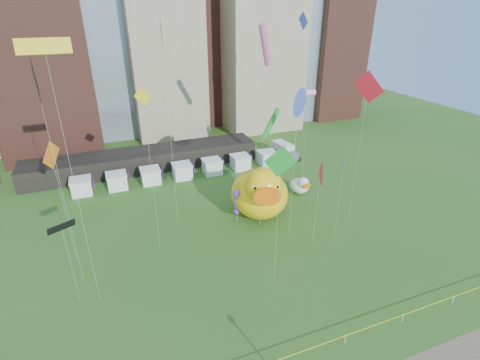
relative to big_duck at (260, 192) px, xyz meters
name	(u,v)px	position (x,y,z in m)	size (l,w,h in m)	color
skyline	(152,26)	(-5.45, 40.34, 17.87)	(101.00, 23.00, 68.00)	brown
pavilion	(145,160)	(-11.70, 21.28, -1.97)	(38.00, 6.00, 3.20)	black
vendor_tents	(182,171)	(-6.68, 15.28, -2.46)	(33.24, 2.80, 2.40)	white
big_duck	(260,192)	(0.00, 0.00, 0.00)	(9.30, 10.93, 7.77)	yellow
small_duck	(300,185)	(8.17, 3.72, -2.27)	(2.87, 3.74, 2.81)	white
seahorse_green	(261,191)	(-0.83, -2.11, 1.34)	(1.78, 2.00, 6.62)	silver
seahorse_purple	(237,200)	(-3.20, -0.17, -0.43)	(1.47, 1.69, 4.61)	silver
box_truck	(284,150)	(12.74, 17.37, -2.27)	(3.07, 6.17, 2.51)	white
kite_0	(368,89)	(10.69, -4.66, 13.12)	(1.81, 3.16, 18.68)	silver
kite_1	(309,93)	(11.12, 8.09, 10.02)	(2.15, 0.71, 14.06)	silver
kite_2	(61,227)	(-21.97, -7.67, 4.58)	(2.23, 1.30, 8.54)	silver
kite_3	(271,123)	(7.24, 12.14, 4.88)	(3.05, 1.63, 10.94)	silver
kite_4	(44,48)	(-20.21, -8.31, 18.80)	(3.47, 0.57, 23.03)	silver
kite_5	(303,26)	(11.98, 12.55, 18.84)	(0.14, 2.56, 24.35)	silver
kite_6	(52,157)	(-22.31, -1.17, 8.57)	(1.37, 2.38, 13.67)	silver
kite_7	(343,167)	(5.51, -8.65, 6.14)	(0.97, 1.34, 10.83)	silver
kite_8	(320,173)	(3.55, -7.38, 5.15)	(1.57, 2.34, 9.99)	silver
kite_9	(265,45)	(3.57, 7.36, 16.93)	(3.00, 2.80, 23.22)	silver
kite_10	(36,84)	(-21.68, -4.44, 15.86)	(0.62, 3.42, 21.43)	silver
kite_11	(280,163)	(-3.56, -11.51, 9.08)	(2.16, 2.14, 14.30)	silver
kite_12	(143,104)	(-13.47, -2.31, 13.03)	(1.68, 0.75, 18.23)	silver
kite_13	(298,103)	(1.47, -5.35, 12.55)	(2.39, 2.20, 17.57)	silver
kite_14	(162,36)	(-10.56, 1.23, 18.72)	(0.44, 2.91, 24.25)	silver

